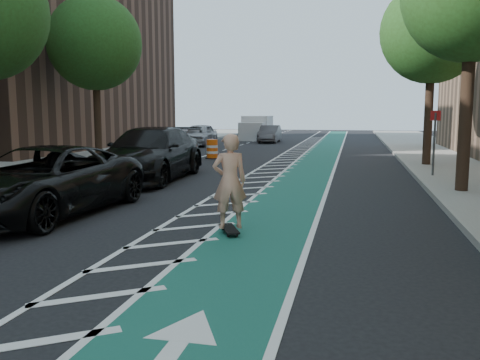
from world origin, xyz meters
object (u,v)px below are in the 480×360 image
(suv_far, at_px, (150,154))
(barrel_a, at_px, (58,197))
(suv_near, at_px, (42,181))
(skateboarder, at_px, (230,181))

(suv_far, height_order, barrel_a, suv_far)
(suv_near, relative_size, barrel_a, 7.18)
(suv_near, relative_size, suv_far, 0.91)
(skateboarder, height_order, suv_near, skateboarder)
(barrel_a, bearing_deg, suv_near, -124.13)
(skateboarder, distance_m, suv_near, 4.85)
(skateboarder, height_order, suv_far, skateboarder)
(barrel_a, bearing_deg, suv_far, 91.84)
(suv_near, distance_m, suv_far, 6.53)
(suv_near, bearing_deg, skateboarder, -6.75)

